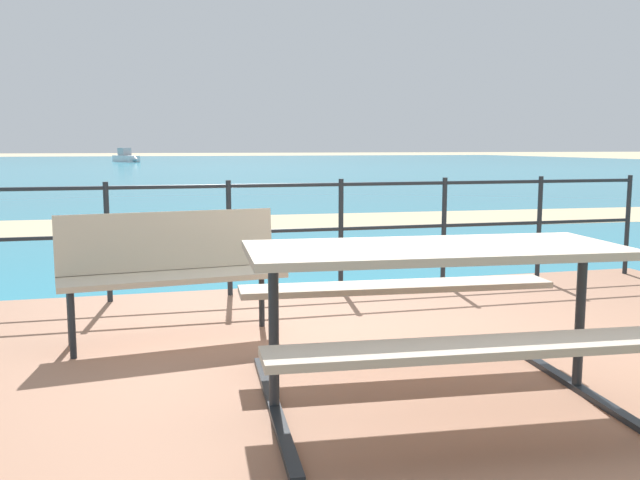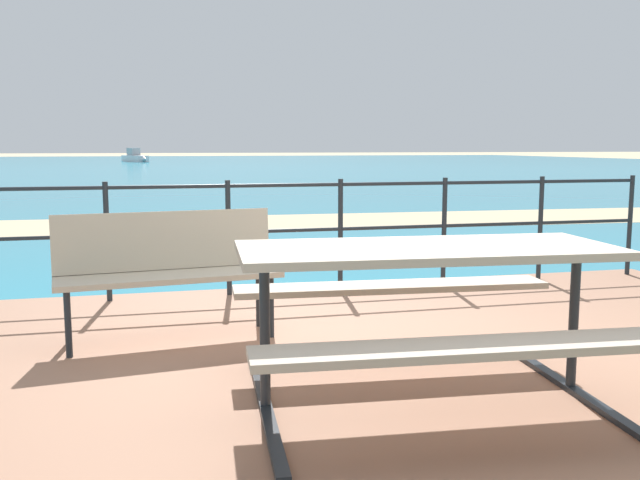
% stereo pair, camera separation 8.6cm
% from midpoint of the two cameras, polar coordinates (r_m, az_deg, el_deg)
% --- Properties ---
extents(ground_plane, '(240.00, 240.00, 0.00)m').
position_cam_midpoint_polar(ground_plane, '(4.09, 11.37, -11.34)').
color(ground_plane, tan).
extents(patio_paving, '(6.40, 5.20, 0.06)m').
position_cam_midpoint_polar(patio_paving, '(4.08, 11.38, -10.94)').
color(patio_paving, '#996B51').
rests_on(patio_paving, ground).
extents(sea_water, '(90.00, 90.00, 0.01)m').
position_cam_midpoint_polar(sea_water, '(43.53, -11.80, 5.87)').
color(sea_water, teal).
rests_on(sea_water, ground).
extents(beach_strip, '(54.06, 4.72, 0.01)m').
position_cam_midpoint_polar(beach_strip, '(11.94, -5.78, 1.38)').
color(beach_strip, tan).
rests_on(beach_strip, ground).
extents(picnic_table, '(1.93, 1.64, 0.78)m').
position_cam_midpoint_polar(picnic_table, '(3.46, 9.39, -3.51)').
color(picnic_table, tan).
rests_on(picnic_table, patio_paving).
extents(park_bench, '(1.47, 0.58, 0.83)m').
position_cam_midpoint_polar(park_bench, '(4.66, -11.85, -1.84)').
color(park_bench, '#BCAD93').
rests_on(park_bench, patio_paving).
extents(railing_fence, '(5.94, 0.04, 0.98)m').
position_cam_midpoint_polar(railing_fence, '(6.11, 2.09, 1.54)').
color(railing_fence, '#1E2328').
rests_on(railing_fence, patio_paving).
extents(boat_near, '(2.21, 4.25, 1.11)m').
position_cam_midpoint_polar(boat_near, '(58.04, -14.88, 6.59)').
color(boat_near, silver).
rests_on(boat_near, sea_water).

